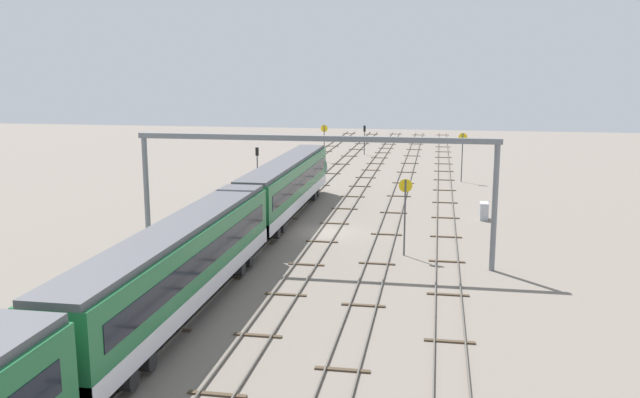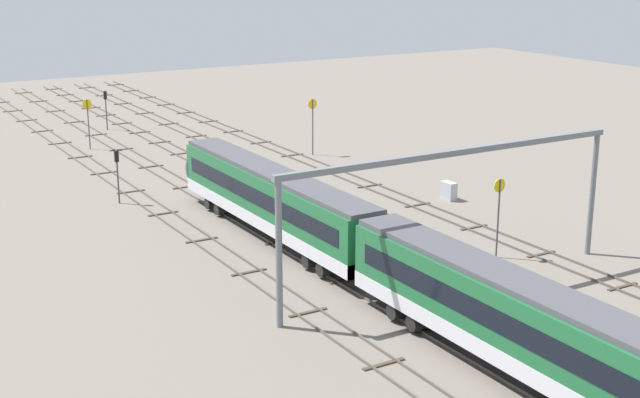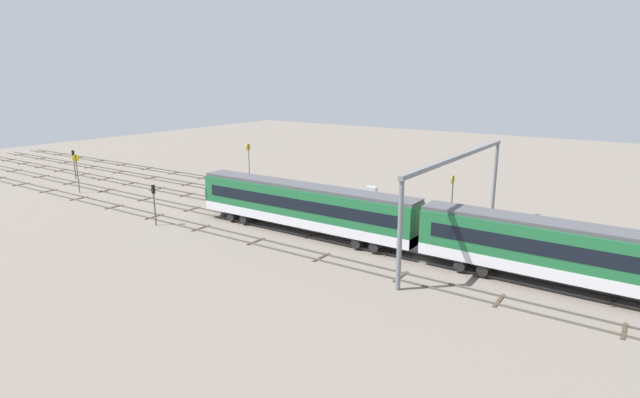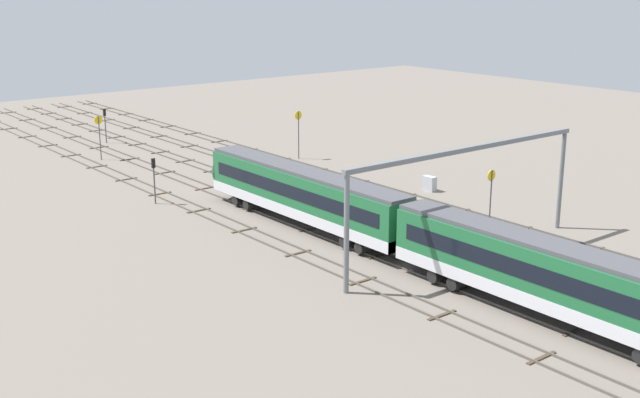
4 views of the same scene
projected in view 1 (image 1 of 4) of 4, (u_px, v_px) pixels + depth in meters
The scene contains 14 objects.
ground_plane at pixel (329, 232), 53.39m from camera, with size 187.31×187.31×0.00m, color slate.
track_near_foreground at pixel (446, 236), 51.83m from camera, with size 171.31×2.40×0.16m.
track_second_near at pixel (386, 234), 52.61m from camera, with size 171.31×2.40×0.16m.
track_middle at pixel (329, 232), 53.38m from camera, with size 171.31×2.40×0.16m.
track_with_train at pixel (272, 229), 54.15m from camera, with size 171.31×2.40×0.16m.
track_far_background at pixel (218, 227), 54.93m from camera, with size 171.31×2.40×0.16m.
train at pixel (55, 364), 23.44m from camera, with size 100.00×3.24×4.80m.
overhead_gantry at pixel (313, 163), 44.08m from camera, with size 0.40×23.90×8.45m.
speed_sign_near_foreground at pixel (324, 138), 93.12m from camera, with size 0.14×0.97×5.12m.
speed_sign_far_trackside at pixel (462, 150), 76.65m from camera, with size 0.14×0.99×5.58m.
speed_sign_distant_end at pixel (405, 206), 46.19m from camera, with size 0.14×0.92×5.36m.
signal_light_trackside_approach at pixel (257, 161), 73.64m from camera, with size 0.31×0.32×4.31m.
signal_light_trackside_departure at pixel (364, 136), 101.04m from camera, with size 0.31×0.32×4.39m.
relay_cabinet at pixel (484, 211), 57.93m from camera, with size 1.40×0.70×1.46m.
Camera 1 is at (-51.27, -8.28, 12.71)m, focal length 38.00 mm.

